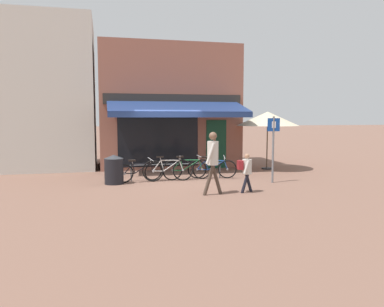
% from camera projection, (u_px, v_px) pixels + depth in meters
% --- Properties ---
extents(ground_plane, '(160.00, 160.00, 0.00)m').
position_uv_depth(ground_plane, '(173.00, 180.00, 13.30)').
color(ground_plane, brown).
extents(shop_front, '(6.16, 4.86, 5.40)m').
position_uv_depth(shop_front, '(168.00, 107.00, 17.15)').
color(shop_front, '#8E5647').
rests_on(shop_front, ground_plane).
extents(neighbour_building, '(6.60, 4.00, 6.41)m').
position_uv_depth(neighbour_building, '(16.00, 94.00, 16.10)').
color(neighbour_building, beige).
rests_on(neighbour_building, ground_plane).
extents(bike_rack_rail, '(3.34, 0.04, 0.57)m').
position_uv_depth(bike_rack_rail, '(177.00, 166.00, 13.37)').
color(bike_rack_rail, '#47494F').
rests_on(bike_rack_rail, ground_plane).
extents(bicycle_black, '(1.69, 0.59, 0.82)m').
position_uv_depth(bicycle_black, '(139.00, 172.00, 12.84)').
color(bicycle_black, black).
rests_on(bicycle_black, ground_plane).
extents(bicycle_silver, '(1.79, 0.52, 0.90)m').
position_uv_depth(bicycle_silver, '(168.00, 170.00, 13.06)').
color(bicycle_silver, black).
rests_on(bicycle_silver, ground_plane).
extents(bicycle_green, '(1.82, 0.52, 0.86)m').
position_uv_depth(bicycle_green, '(187.00, 169.00, 13.29)').
color(bicycle_green, black).
rests_on(bicycle_green, ground_plane).
extents(bicycle_blue, '(1.78, 0.67, 0.85)m').
position_uv_depth(bicycle_blue, '(212.00, 169.00, 13.54)').
color(bicycle_blue, black).
rests_on(bicycle_blue, ground_plane).
extents(pedestrian_adult, '(0.63, 0.50, 1.82)m').
position_uv_depth(pedestrian_adult, '(213.00, 156.00, 10.70)').
color(pedestrian_adult, '#47382D').
rests_on(pedestrian_adult, ground_plane).
extents(pedestrian_child, '(0.50, 0.42, 1.17)m').
position_uv_depth(pedestrian_child, '(246.00, 168.00, 11.02)').
color(pedestrian_child, black).
rests_on(pedestrian_child, ground_plane).
extents(litter_bin, '(0.64, 0.64, 0.98)m').
position_uv_depth(litter_bin, '(114.00, 169.00, 12.47)').
color(litter_bin, black).
rests_on(litter_bin, ground_plane).
extents(parking_sign, '(0.44, 0.07, 2.25)m').
position_uv_depth(parking_sign, '(273.00, 142.00, 12.60)').
color(parking_sign, slate).
rests_on(parking_sign, ground_plane).
extents(cafe_parasol, '(2.63, 2.63, 2.45)m').
position_uv_depth(cafe_parasol, '(268.00, 119.00, 15.85)').
color(cafe_parasol, '#4C3D2D').
rests_on(cafe_parasol, ground_plane).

